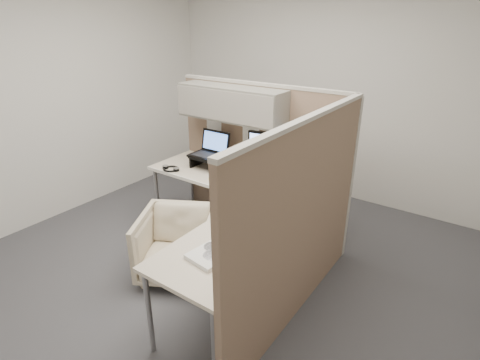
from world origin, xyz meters
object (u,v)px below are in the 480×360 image
Objects in this scene: keyboard at (255,189)px; desk at (234,201)px; office_chair at (177,242)px; monitor_left at (268,152)px.

desk is at bearing -118.15° from keyboard.
keyboard is at bearing 27.33° from office_chair.
desk is 2.94× the size of office_chair.
desk is at bearing 20.16° from office_chair.
office_chair is 1.46× the size of monitor_left.
monitor_left is (0.01, 0.57, 0.32)m from desk.
monitor_left is at bearing 40.73° from office_chair.
monitor_left reaches higher than office_chair.
office_chair is 1.23m from monitor_left.
desk is 5.03× the size of keyboard.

